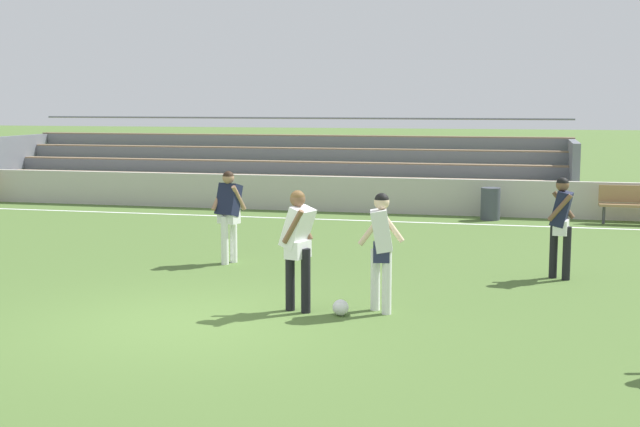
{
  "coord_description": "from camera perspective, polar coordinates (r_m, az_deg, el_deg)",
  "views": [
    {
      "loc": [
        4.23,
        -10.13,
        2.87
      ],
      "look_at": [
        1.0,
        3.28,
        1.05
      ],
      "focal_mm": 48.13,
      "sensor_mm": 36.0,
      "label": 1
    }
  ],
  "objects": [
    {
      "name": "player_dark_wide_right",
      "position": [
        15.21,
        -6.09,
        0.31
      ],
      "size": [
        0.57,
        0.46,
        1.65
      ],
      "color": "white",
      "rests_on": "ground"
    },
    {
      "name": "player_dark_dropping_back",
      "position": [
        14.33,
        15.75,
        -0.35
      ],
      "size": [
        0.45,
        0.51,
        1.66
      ],
      "color": "black",
      "rests_on": "ground"
    },
    {
      "name": "bleacher_stand",
      "position": [
        25.33,
        -2.82,
        3.22
      ],
      "size": [
        16.93,
        3.29,
        2.37
      ],
      "color": "#897051",
      "rests_on": "ground"
    },
    {
      "name": "trash_bin",
      "position": [
        21.2,
        11.26,
        0.64
      ],
      "size": [
        0.47,
        0.47,
        0.78
      ],
      "primitive_type": "cylinder",
      "color": "#3D424C",
      "rests_on": "ground"
    },
    {
      "name": "ground_plane",
      "position": [
        11.35,
        -8.9,
        -7.24
      ],
      "size": [
        160.0,
        160.0,
        0.0
      ],
      "primitive_type": "plane",
      "color": "#4C6B30"
    },
    {
      "name": "player_white_on_ball",
      "position": [
        11.65,
        4.1,
        -1.9
      ],
      "size": [
        0.59,
        0.47,
        1.64
      ],
      "color": "white",
      "rests_on": "ground"
    },
    {
      "name": "sideline_wall",
      "position": [
        22.22,
        2.48,
        1.26
      ],
      "size": [
        48.0,
        0.16,
        0.92
      ],
      "primitive_type": "cube",
      "color": "#BCB7AD",
      "rests_on": "ground"
    },
    {
      "name": "player_white_wide_left",
      "position": [
        11.64,
        -1.49,
        -1.76
      ],
      "size": [
        0.49,
        0.56,
        1.67
      ],
      "color": "black",
      "rests_on": "ground"
    },
    {
      "name": "field_line_sideline",
      "position": [
        20.8,
        1.66,
        -0.43
      ],
      "size": [
        44.0,
        0.12,
        0.01
      ],
      "primitive_type": "cube",
      "color": "white",
      "rests_on": "ground"
    },
    {
      "name": "bench_far_left",
      "position": [
        21.36,
        20.45,
        0.78
      ],
      "size": [
        1.8,
        0.4,
        0.9
      ],
      "color": "#99754C",
      "rests_on": "ground"
    },
    {
      "name": "soccer_ball",
      "position": [
        11.59,
        1.38,
        -6.27
      ],
      "size": [
        0.22,
        0.22,
        0.22
      ],
      "primitive_type": "sphere",
      "color": "white",
      "rests_on": "ground"
    }
  ]
}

